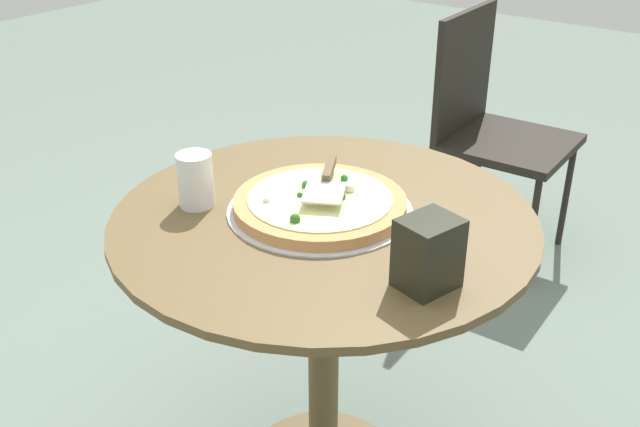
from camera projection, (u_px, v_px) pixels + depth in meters
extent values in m
cylinder|color=brown|center=(324.00, 219.00, 1.51)|extent=(0.87, 0.87, 0.02)
cylinder|color=brown|center=(323.00, 356.00, 1.67)|extent=(0.07, 0.07, 0.69)
cylinder|color=silver|center=(320.00, 210.00, 1.52)|extent=(0.38, 0.38, 0.00)
cylinder|color=tan|center=(320.00, 204.00, 1.51)|extent=(0.36, 0.36, 0.02)
cylinder|color=beige|center=(320.00, 198.00, 1.51)|extent=(0.30, 0.30, 0.00)
sphere|color=white|center=(323.00, 199.00, 1.49)|extent=(0.02, 0.02, 0.02)
sphere|color=#2B752A|center=(341.00, 196.00, 1.50)|extent=(0.02, 0.02, 0.02)
sphere|color=#2F742D|center=(306.00, 185.00, 1.55)|extent=(0.02, 0.02, 0.02)
sphere|color=#EFDEC9|center=(350.00, 188.00, 1.53)|extent=(0.02, 0.02, 0.02)
sphere|color=silver|center=(266.00, 200.00, 1.49)|extent=(0.01, 0.01, 0.01)
sphere|color=#2E7328|center=(300.00, 195.00, 1.51)|extent=(0.01, 0.01, 0.01)
sphere|color=#316620|center=(295.00, 219.00, 1.41)|extent=(0.02, 0.02, 0.02)
sphere|color=#227328|center=(344.00, 178.00, 1.58)|extent=(0.02, 0.02, 0.02)
cube|color=silver|center=(322.00, 193.00, 1.48)|extent=(0.13, 0.12, 0.00)
cube|color=brown|center=(329.00, 169.00, 1.57)|extent=(0.11, 0.07, 0.02)
cylinder|color=white|center=(195.00, 180.00, 1.52)|extent=(0.07, 0.07, 0.11)
cube|color=black|center=(428.00, 253.00, 1.24)|extent=(0.12, 0.11, 0.13)
cube|color=black|center=(509.00, 143.00, 2.61)|extent=(0.43, 0.43, 0.03)
cube|color=black|center=(464.00, 71.00, 2.60)|extent=(0.42, 0.04, 0.43)
cylinder|color=black|center=(566.00, 195.00, 2.76)|extent=(0.02, 0.02, 0.42)
cylinder|color=black|center=(531.00, 233.00, 2.50)|extent=(0.02, 0.02, 0.42)
cylinder|color=black|center=(477.00, 172.00, 2.94)|extent=(0.02, 0.02, 0.42)
cylinder|color=black|center=(436.00, 206.00, 2.68)|extent=(0.02, 0.02, 0.42)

